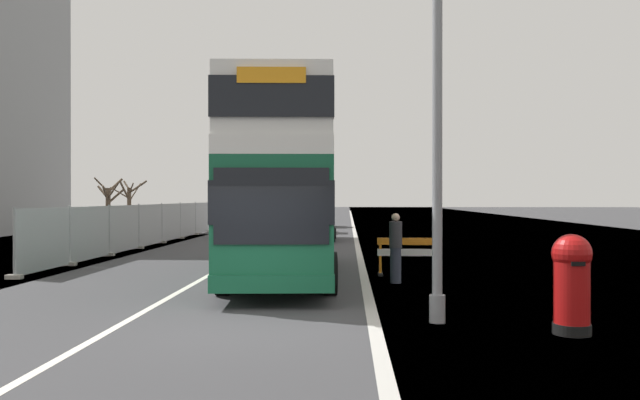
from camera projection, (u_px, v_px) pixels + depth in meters
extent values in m
cube|color=#38383A|center=(253.00, 330.00, 10.71)|extent=(140.00, 280.00, 0.10)
cube|color=#B2AFA8|center=(375.00, 329.00, 10.62)|extent=(0.24, 196.00, 0.01)
cube|color=silver|center=(118.00, 327.00, 10.81)|extent=(0.16, 168.00, 0.01)
cube|color=#145638|center=(283.00, 216.00, 17.54)|extent=(3.15, 10.61, 2.78)
cube|color=silver|center=(283.00, 160.00, 17.54)|extent=(3.15, 10.61, 0.40)
cube|color=silver|center=(283.00, 126.00, 17.53)|extent=(3.12, 10.50, 1.51)
cube|color=black|center=(283.00, 201.00, 17.54)|extent=(3.19, 10.71, 0.89)
cube|color=black|center=(283.00, 126.00, 17.53)|extent=(3.17, 10.66, 0.83)
cube|color=black|center=(271.00, 206.00, 12.29)|extent=(2.30, 0.20, 1.53)
cube|color=orange|center=(271.00, 75.00, 12.28)|extent=(1.38, 0.15, 0.32)
cube|color=#145638|center=(283.00, 258.00, 17.55)|extent=(3.19, 10.71, 0.36)
cylinder|color=black|center=(223.00, 274.00, 14.28)|extent=(0.36, 1.02, 1.00)
cylinder|color=black|center=(331.00, 273.00, 14.33)|extent=(0.36, 1.02, 1.00)
cylinder|color=black|center=(248.00, 251.00, 20.40)|extent=(0.36, 1.02, 1.00)
cylinder|color=black|center=(324.00, 251.00, 20.45)|extent=(0.36, 1.02, 1.00)
cylinder|color=gray|center=(437.00, 89.00, 11.13)|extent=(0.18, 0.18, 8.46)
cylinder|color=gray|center=(437.00, 309.00, 11.15)|extent=(0.29, 0.29, 0.50)
cylinder|color=black|center=(572.00, 329.00, 10.20)|extent=(0.62, 0.62, 0.18)
cylinder|color=#AD0F0F|center=(572.00, 288.00, 10.19)|extent=(0.58, 0.58, 1.15)
sphere|color=#AD0F0F|center=(572.00, 254.00, 10.19)|extent=(0.64, 0.64, 0.64)
cube|color=black|center=(578.00, 264.00, 9.89)|extent=(0.22, 0.03, 0.07)
cube|color=orange|center=(408.00, 241.00, 17.81)|extent=(1.79, 0.13, 0.20)
cube|color=white|center=(408.00, 252.00, 17.82)|extent=(1.79, 0.13, 0.20)
cube|color=orange|center=(380.00, 258.00, 17.87)|extent=(0.07, 0.07, 0.99)
cube|color=black|center=(380.00, 274.00, 17.87)|extent=(0.15, 0.44, 0.08)
cube|color=orange|center=(436.00, 259.00, 17.76)|extent=(0.07, 0.07, 0.99)
cube|color=black|center=(436.00, 275.00, 17.76)|extent=(0.15, 0.44, 0.08)
cube|color=#A8AAAD|center=(44.00, 239.00, 18.79)|extent=(0.04, 3.26, 1.89)
cube|color=#A8AAAD|center=(91.00, 233.00, 22.19)|extent=(0.04, 3.26, 1.89)
cube|color=#A8AAAD|center=(125.00, 228.00, 25.59)|extent=(0.04, 3.26, 1.89)
cube|color=#A8AAAD|center=(151.00, 225.00, 28.98)|extent=(0.04, 3.26, 1.89)
cube|color=#A8AAAD|center=(171.00, 222.00, 32.38)|extent=(0.04, 3.26, 1.89)
cube|color=#A8AAAD|center=(188.00, 219.00, 35.78)|extent=(0.04, 3.26, 1.89)
cube|color=#A8AAAD|center=(202.00, 218.00, 39.17)|extent=(0.04, 3.26, 1.89)
cylinder|color=#939699|center=(14.00, 243.00, 17.09)|extent=(0.06, 0.06, 1.99)
cube|color=gray|center=(14.00, 277.00, 17.10)|extent=(0.44, 0.20, 0.12)
cylinder|color=#939699|center=(69.00, 236.00, 20.49)|extent=(0.06, 0.06, 1.99)
cube|color=gray|center=(69.00, 264.00, 20.49)|extent=(0.44, 0.20, 0.12)
cylinder|color=#939699|center=(109.00, 230.00, 23.89)|extent=(0.06, 0.06, 1.99)
cube|color=gray|center=(109.00, 254.00, 23.89)|extent=(0.44, 0.20, 0.12)
cylinder|color=#939699|center=(139.00, 226.00, 27.28)|extent=(0.06, 0.06, 1.99)
cube|color=gray|center=(139.00, 247.00, 27.29)|extent=(0.44, 0.20, 0.12)
cylinder|color=#939699|center=(162.00, 223.00, 30.68)|extent=(0.06, 0.06, 1.99)
cube|color=gray|center=(162.00, 242.00, 30.68)|extent=(0.44, 0.20, 0.12)
cylinder|color=#939699|center=(180.00, 221.00, 34.08)|extent=(0.06, 0.06, 1.99)
cube|color=gray|center=(180.00, 237.00, 34.08)|extent=(0.44, 0.20, 0.12)
cylinder|color=#939699|center=(195.00, 218.00, 37.47)|extent=(0.06, 0.06, 1.99)
cube|color=gray|center=(195.00, 234.00, 37.48)|extent=(0.44, 0.20, 0.12)
cylinder|color=#939699|center=(208.00, 217.00, 40.87)|extent=(0.06, 0.06, 1.99)
cube|color=gray|center=(208.00, 231.00, 40.87)|extent=(0.44, 0.20, 0.12)
cube|color=black|center=(318.00, 225.00, 32.65)|extent=(1.72, 3.83, 1.27)
cube|color=black|center=(318.00, 207.00, 32.65)|extent=(1.59, 2.11, 0.65)
cylinder|color=black|center=(334.00, 233.00, 33.80)|extent=(0.20, 0.60, 0.60)
cylinder|color=black|center=(303.00, 233.00, 33.88)|extent=(0.20, 0.60, 0.60)
cylinder|color=black|center=(333.00, 236.00, 31.43)|extent=(0.20, 0.60, 0.60)
cylinder|color=black|center=(300.00, 236.00, 31.50)|extent=(0.20, 0.60, 0.60)
cube|color=gray|center=(307.00, 221.00, 39.82)|extent=(1.83, 3.99, 1.18)
cube|color=black|center=(307.00, 205.00, 39.81)|extent=(1.68, 2.20, 0.82)
cylinder|color=black|center=(321.00, 227.00, 41.01)|extent=(0.20, 0.60, 0.60)
cylinder|color=black|center=(294.00, 227.00, 41.09)|extent=(0.20, 0.60, 0.60)
cylinder|color=black|center=(320.00, 229.00, 38.54)|extent=(0.20, 0.60, 0.60)
cylinder|color=black|center=(291.00, 229.00, 38.62)|extent=(0.20, 0.60, 0.60)
cube|color=gray|center=(320.00, 217.00, 47.52)|extent=(1.89, 3.88, 1.12)
cube|color=black|center=(320.00, 206.00, 47.52)|extent=(1.74, 2.13, 0.69)
cylinder|color=black|center=(333.00, 223.00, 48.69)|extent=(0.20, 0.60, 0.60)
cylinder|color=black|center=(309.00, 222.00, 48.77)|extent=(0.20, 0.60, 0.60)
cylinder|color=black|center=(332.00, 224.00, 46.28)|extent=(0.20, 0.60, 0.60)
cylinder|color=black|center=(307.00, 224.00, 46.37)|extent=(0.20, 0.60, 0.60)
cylinder|color=#4C3D2D|center=(108.00, 207.00, 48.86)|extent=(0.38, 0.38, 3.04)
cylinder|color=#4C3D2D|center=(115.00, 197.00, 48.87)|extent=(1.29, 0.26, 1.16)
cylinder|color=#4C3D2D|center=(115.00, 186.00, 49.38)|extent=(0.93, 1.29, 1.20)
cylinder|color=#4C3D2D|center=(109.00, 195.00, 49.45)|extent=(0.49, 1.32, 0.96)
cylinder|color=#4C3D2D|center=(103.00, 192.00, 49.17)|extent=(1.21, 0.79, 1.10)
cylinder|color=#4C3D2D|center=(101.00, 185.00, 48.62)|extent=(1.04, 0.67, 1.18)
cylinder|color=#4C3D2D|center=(105.00, 194.00, 48.35)|extent=(0.18, 1.13, 1.37)
cylinder|color=#4C3D2D|center=(113.00, 190.00, 48.17)|extent=(1.49, 1.46, 1.32)
cylinder|color=#4C3D2D|center=(129.00, 205.00, 54.39)|extent=(0.35, 0.35, 3.15)
cylinder|color=#4C3D2D|center=(138.00, 187.00, 54.50)|extent=(1.61, 0.49, 1.20)
cylinder|color=#4C3D2D|center=(135.00, 192.00, 55.00)|extent=(0.73, 1.39, 1.70)
cylinder|color=#4C3D2D|center=(127.00, 185.00, 54.74)|extent=(0.89, 0.87, 0.88)
cylinder|color=#4C3D2D|center=(120.00, 193.00, 54.27)|extent=(1.64, 0.41, 1.07)
cylinder|color=#4C3D2D|center=(124.00, 190.00, 53.87)|extent=(0.68, 1.25, 1.77)
cylinder|color=#4C3D2D|center=(131.00, 189.00, 54.05)|extent=(0.74, 0.78, 1.03)
cylinder|color=#2D3342|center=(396.00, 265.00, 16.32)|extent=(0.29, 0.29, 0.94)
cylinder|color=#333338|center=(396.00, 235.00, 16.32)|extent=(0.34, 0.34, 0.69)
sphere|color=beige|center=(396.00, 217.00, 16.31)|extent=(0.22, 0.22, 0.22)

